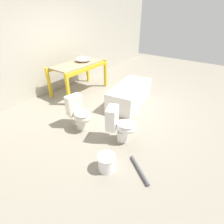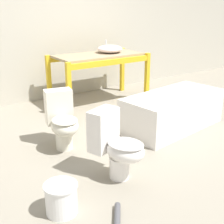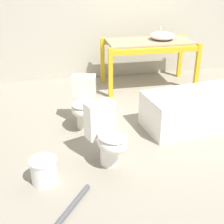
# 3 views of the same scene
# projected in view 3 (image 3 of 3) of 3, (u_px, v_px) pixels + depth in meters

# --- Properties ---
(ground_plane) EXTENTS (12.00, 12.00, 0.00)m
(ground_plane) POSITION_uv_depth(u_px,v_px,m) (154.00, 121.00, 4.61)
(ground_plane) COLOR gray
(shelving_rack) EXTENTS (1.64, 0.84, 0.86)m
(shelving_rack) POSITION_uv_depth(u_px,v_px,m) (149.00, 48.00, 5.59)
(shelving_rack) COLOR gold
(shelving_rack) RESTS_ON ground_plane
(sink_basin) EXTENTS (0.44, 0.44, 0.22)m
(sink_basin) POSITION_uv_depth(u_px,v_px,m) (162.00, 36.00, 5.57)
(sink_basin) COLOR silver
(sink_basin) RESTS_ON shelving_rack
(bathtub_main) EXTENTS (1.60, 0.88, 0.50)m
(bathtub_main) POSITION_uv_depth(u_px,v_px,m) (198.00, 106.00, 4.39)
(bathtub_main) COLOR white
(bathtub_main) RESTS_ON ground_plane
(toilet_near) EXTENTS (0.43, 0.62, 0.70)m
(toilet_near) POSITION_uv_depth(u_px,v_px,m) (84.00, 103.00, 4.32)
(toilet_near) COLOR silver
(toilet_near) RESTS_ON ground_plane
(toilet_far) EXTENTS (0.50, 0.64, 0.70)m
(toilet_far) POSITION_uv_depth(u_px,v_px,m) (107.00, 135.00, 3.53)
(toilet_far) COLOR white
(toilet_far) RESTS_ON ground_plane
(bucket_white) EXTENTS (0.29, 0.29, 0.28)m
(bucket_white) POSITION_uv_depth(u_px,v_px,m) (44.00, 170.00, 3.29)
(bucket_white) COLOR white
(bucket_white) RESTS_ON ground_plane
(loose_pipe) EXTENTS (0.39, 0.52, 0.05)m
(loose_pipe) POSITION_uv_depth(u_px,v_px,m) (73.00, 205.00, 2.99)
(loose_pipe) COLOR #4C4C51
(loose_pipe) RESTS_ON ground_plane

